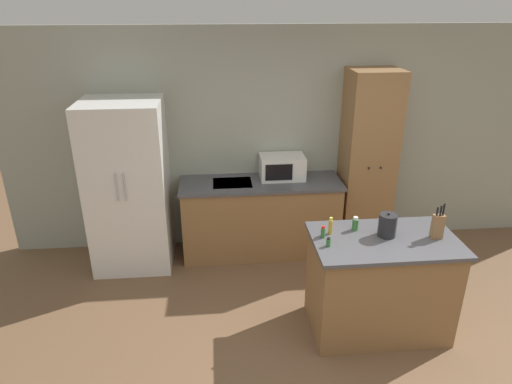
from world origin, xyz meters
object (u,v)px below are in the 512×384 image
object	(u,v)px
pantry_cabinet	(367,164)
spice_bottle_amber_oil	(355,224)
spice_bottle_tall_dark	(328,242)
refrigerator	(129,186)
knife_block	(438,226)
spice_bottle_short_red	(323,232)
microwave	(282,167)
kettle	(387,225)
spice_bottle_green_herb	(331,226)

from	to	relation	value
pantry_cabinet	spice_bottle_amber_oil	xyz separation A→B (m)	(-0.54, -1.34, -0.07)
spice_bottle_tall_dark	pantry_cabinet	bearing A→B (deg)	62.31
refrigerator	knife_block	size ratio (longest dim) A/B	5.79
spice_bottle_short_red	refrigerator	bearing A→B (deg)	144.49
microwave	spice_bottle_tall_dark	size ratio (longest dim) A/B	6.29
kettle	spice_bottle_amber_oil	bearing A→B (deg)	151.87
refrigerator	spice_bottle_green_herb	world-z (taller)	refrigerator
refrigerator	microwave	xyz separation A→B (m)	(1.73, 0.18, 0.10)
spice_bottle_green_herb	spice_bottle_tall_dark	bearing A→B (deg)	-107.77
pantry_cabinet	microwave	size ratio (longest dim) A/B	4.21
spice_bottle_tall_dark	spice_bottle_green_herb	size ratio (longest dim) A/B	0.51
refrigerator	spice_bottle_tall_dark	world-z (taller)	refrigerator
refrigerator	kettle	world-z (taller)	refrigerator
knife_block	kettle	bearing A→B (deg)	169.75
pantry_cabinet	spice_bottle_green_herb	size ratio (longest dim) A/B	13.64
refrigerator	spice_bottle_short_red	xyz separation A→B (m)	(1.87, -1.33, 0.05)
microwave	kettle	distance (m)	1.68
microwave	spice_bottle_tall_dark	xyz separation A→B (m)	(0.15, -1.66, -0.06)
refrigerator	spice_bottle_green_herb	distance (m)	2.33
spice_bottle_amber_oil	kettle	size ratio (longest dim) A/B	0.57
microwave	knife_block	distance (m)	1.96
microwave	spice_bottle_short_red	size ratio (longest dim) A/B	4.64
spice_bottle_short_red	spice_bottle_amber_oil	world-z (taller)	spice_bottle_amber_oil
pantry_cabinet	spice_bottle_short_red	xyz separation A→B (m)	(-0.85, -1.45, -0.08)
knife_block	spice_bottle_short_red	distance (m)	0.98
refrigerator	microwave	size ratio (longest dim) A/B	3.70
microwave	knife_block	bearing A→B (deg)	-55.32
spice_bottle_tall_dark	spice_bottle_amber_oil	xyz separation A→B (m)	(0.31, 0.26, 0.02)
spice_bottle_tall_dark	spice_bottle_green_herb	distance (m)	0.23
refrigerator	kettle	bearing A→B (deg)	-29.14
refrigerator	knife_block	distance (m)	3.19
pantry_cabinet	spice_bottle_amber_oil	bearing A→B (deg)	-111.76
pantry_cabinet	spice_bottle_short_red	bearing A→B (deg)	-120.42
kettle	spice_bottle_tall_dark	bearing A→B (deg)	-166.63
knife_block	spice_bottle_green_herb	world-z (taller)	knife_block
refrigerator	spice_bottle_short_red	bearing A→B (deg)	-35.51
pantry_cabinet	spice_bottle_green_herb	xyz separation A→B (m)	(-0.77, -1.39, -0.06)
knife_block	kettle	xyz separation A→B (m)	(-0.42, 0.08, -0.01)
microwave	spice_bottle_green_herb	distance (m)	1.47
spice_bottle_amber_oil	spice_bottle_short_red	bearing A→B (deg)	-160.95
kettle	knife_block	bearing A→B (deg)	-10.25
refrigerator	pantry_cabinet	xyz separation A→B (m)	(2.72, 0.12, 0.13)
microwave	kettle	xyz separation A→B (m)	(0.70, -1.53, 0.00)
knife_block	spice_bottle_green_herb	size ratio (longest dim) A/B	2.07
spice_bottle_amber_oil	kettle	world-z (taller)	kettle
spice_bottle_short_red	spice_bottle_green_herb	bearing A→B (deg)	37.96
spice_bottle_tall_dark	spice_bottle_short_red	world-z (taller)	spice_bottle_short_red
kettle	spice_bottle_short_red	bearing A→B (deg)	177.90
microwave	spice_bottle_amber_oil	distance (m)	1.48
knife_block	spice_bottle_tall_dark	size ratio (longest dim) A/B	4.02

